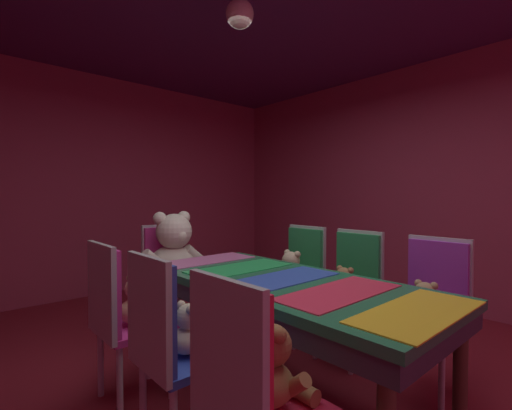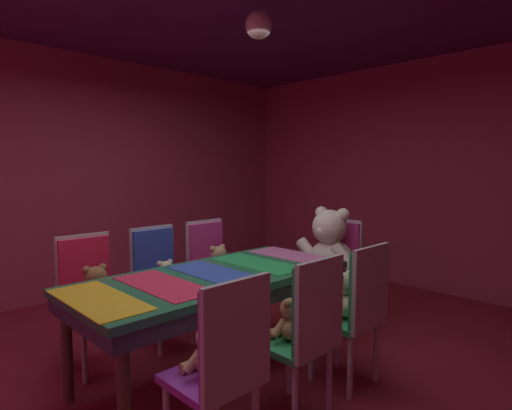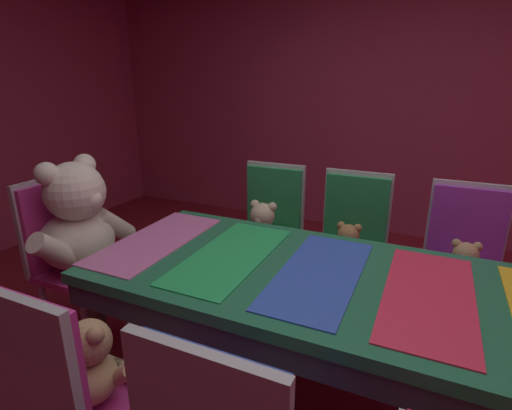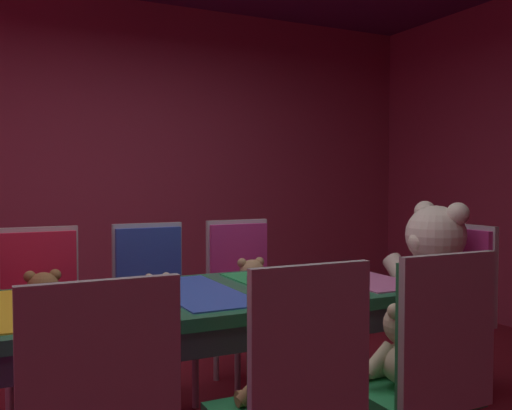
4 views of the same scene
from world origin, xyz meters
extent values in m
cube|color=#99334C|center=(-2.60, 0.00, 1.40)|extent=(0.12, 6.40, 2.80)
cube|color=#26724C|center=(0.00, 0.00, 0.71)|extent=(0.90, 2.00, 0.05)
cube|color=#33333F|center=(0.00, 0.00, 0.64)|extent=(0.88, 1.96, 0.10)
cylinder|color=#4C3826|center=(0.38, 0.90, 0.34)|extent=(0.07, 0.07, 0.69)
cylinder|color=#4C3826|center=(-0.38, 0.90, 0.34)|extent=(0.07, 0.07, 0.69)
cube|color=#E52D4C|center=(0.00, -0.42, 0.74)|extent=(0.77, 0.32, 0.01)
cube|color=blue|center=(0.00, 0.00, 0.74)|extent=(0.77, 0.32, 0.01)
cube|color=green|center=(0.00, 0.42, 0.74)|extent=(0.77, 0.32, 0.01)
cube|color=pink|center=(0.00, 0.85, 0.74)|extent=(0.77, 0.32, 0.01)
cube|color=red|center=(-0.68, -0.58, 0.44)|extent=(0.40, 0.40, 0.04)
cube|color=red|center=(-0.86, -0.58, 0.71)|extent=(0.05, 0.38, 0.50)
cube|color=#B2B2B7|center=(-0.88, -0.58, 0.71)|extent=(0.03, 0.41, 0.55)
cylinder|color=#B2B2B7|center=(-0.52, -0.42, 0.21)|extent=(0.04, 0.04, 0.42)
cylinder|color=#B2B2B7|center=(-0.52, -0.74, 0.21)|extent=(0.04, 0.04, 0.42)
cylinder|color=#B2B2B7|center=(-0.84, -0.42, 0.21)|extent=(0.04, 0.04, 0.42)
cylinder|color=#B2B2B7|center=(-0.84, -0.74, 0.21)|extent=(0.04, 0.04, 0.42)
ellipsoid|color=olive|center=(-0.68, -0.58, 0.55)|extent=(0.20, 0.20, 0.16)
sphere|color=olive|center=(-0.66, -0.58, 0.69)|extent=(0.16, 0.16, 0.16)
sphere|color=#AE7747|center=(-0.61, -0.58, 0.68)|extent=(0.06, 0.06, 0.06)
sphere|color=olive|center=(-0.68, -0.52, 0.75)|extent=(0.06, 0.06, 0.06)
sphere|color=olive|center=(-0.68, -0.64, 0.75)|extent=(0.06, 0.06, 0.06)
cylinder|color=olive|center=(-0.64, -0.48, 0.56)|extent=(0.06, 0.14, 0.13)
cylinder|color=olive|center=(-0.64, -0.68, 0.56)|extent=(0.06, 0.14, 0.13)
cylinder|color=olive|center=(-0.55, -0.53, 0.49)|extent=(0.07, 0.15, 0.07)
cylinder|color=olive|center=(-0.55, -0.63, 0.49)|extent=(0.07, 0.15, 0.07)
cube|color=#2D47B2|center=(-0.68, 0.02, 0.44)|extent=(0.40, 0.40, 0.04)
cube|color=#2D47B2|center=(-0.86, 0.02, 0.71)|extent=(0.05, 0.38, 0.50)
cube|color=#B2B2B7|center=(-0.89, 0.02, 0.71)|extent=(0.03, 0.41, 0.55)
cylinder|color=#B2B2B7|center=(-0.52, 0.18, 0.21)|extent=(0.04, 0.04, 0.42)
cylinder|color=#B2B2B7|center=(-0.52, -0.14, 0.21)|extent=(0.04, 0.04, 0.42)
cylinder|color=#B2B2B7|center=(-0.84, 0.18, 0.21)|extent=(0.04, 0.04, 0.42)
cylinder|color=#B2B2B7|center=(-0.84, -0.14, 0.21)|extent=(0.04, 0.04, 0.42)
ellipsoid|color=beige|center=(-0.68, 0.02, 0.53)|extent=(0.16, 0.16, 0.13)
sphere|color=beige|center=(-0.67, 0.02, 0.65)|extent=(0.13, 0.13, 0.13)
sphere|color=#FDDCAD|center=(-0.63, 0.02, 0.64)|extent=(0.05, 0.05, 0.05)
sphere|color=beige|center=(-0.68, 0.07, 0.70)|extent=(0.05, 0.05, 0.05)
sphere|color=beige|center=(-0.68, -0.03, 0.70)|extent=(0.05, 0.05, 0.05)
cylinder|color=beige|center=(-0.65, 0.10, 0.55)|extent=(0.05, 0.12, 0.11)
cylinder|color=beige|center=(-0.65, -0.06, 0.55)|extent=(0.05, 0.12, 0.11)
cylinder|color=beige|center=(-0.58, 0.06, 0.49)|extent=(0.06, 0.12, 0.06)
cylinder|color=beige|center=(-0.58, -0.03, 0.49)|extent=(0.06, 0.12, 0.06)
cube|color=#CC338C|center=(-0.70, 0.60, 0.44)|extent=(0.40, 0.40, 0.04)
cube|color=#CC338C|center=(-0.88, 0.60, 0.71)|extent=(0.05, 0.38, 0.50)
cube|color=#B2B2B7|center=(-0.91, 0.60, 0.71)|extent=(0.03, 0.41, 0.55)
cylinder|color=#B2B2B7|center=(-0.54, 0.76, 0.21)|extent=(0.04, 0.04, 0.42)
cylinder|color=#B2B2B7|center=(-0.54, 0.44, 0.21)|extent=(0.04, 0.04, 0.42)
cylinder|color=#B2B2B7|center=(-0.86, 0.76, 0.21)|extent=(0.04, 0.04, 0.42)
cylinder|color=#B2B2B7|center=(-0.86, 0.44, 0.21)|extent=(0.04, 0.04, 0.42)
ellipsoid|color=tan|center=(-0.70, 0.60, 0.54)|extent=(0.19, 0.19, 0.15)
sphere|color=tan|center=(-0.69, 0.60, 0.68)|extent=(0.15, 0.15, 0.15)
sphere|color=tan|center=(-0.63, 0.60, 0.67)|extent=(0.06, 0.06, 0.06)
sphere|color=tan|center=(-0.70, 0.66, 0.74)|extent=(0.06, 0.06, 0.06)
sphere|color=tan|center=(-0.70, 0.54, 0.74)|extent=(0.06, 0.06, 0.06)
cylinder|color=tan|center=(-0.66, 0.69, 0.56)|extent=(0.05, 0.14, 0.13)
cylinder|color=tan|center=(-0.66, 0.50, 0.56)|extent=(0.05, 0.14, 0.13)
cylinder|color=tan|center=(-0.58, 0.65, 0.49)|extent=(0.07, 0.14, 0.07)
cylinder|color=tan|center=(-0.58, 0.55, 0.49)|extent=(0.07, 0.14, 0.07)
cube|color=purple|center=(0.88, -0.59, 0.71)|extent=(0.05, 0.38, 0.50)
cube|color=#B2B2B7|center=(0.90, -0.59, 0.71)|extent=(0.03, 0.41, 0.55)
sphere|color=tan|center=(0.69, -0.59, 0.65)|extent=(0.13, 0.13, 0.13)
sphere|color=tan|center=(0.64, -0.59, 0.64)|extent=(0.05, 0.05, 0.05)
sphere|color=tan|center=(0.70, -0.64, 0.70)|extent=(0.05, 0.05, 0.05)
sphere|color=tan|center=(0.70, -0.54, 0.70)|extent=(0.05, 0.05, 0.05)
cube|color=#268C4C|center=(0.89, 0.02, 0.71)|extent=(0.05, 0.38, 0.50)
cube|color=#B2B2B7|center=(0.91, 0.02, 0.71)|extent=(0.03, 0.41, 0.55)
ellipsoid|color=#9E7247|center=(0.71, 0.02, 0.53)|extent=(0.16, 0.16, 0.13)
sphere|color=#9E7247|center=(0.70, 0.02, 0.65)|extent=(0.13, 0.13, 0.13)
sphere|color=tan|center=(0.65, 0.02, 0.64)|extent=(0.05, 0.05, 0.05)
sphere|color=#9E7247|center=(0.71, -0.03, 0.70)|extent=(0.05, 0.05, 0.05)
sphere|color=#9E7247|center=(0.71, 0.07, 0.70)|extent=(0.05, 0.05, 0.05)
cylinder|color=#9E7247|center=(0.68, -0.06, 0.54)|extent=(0.04, 0.11, 0.11)
cylinder|color=#9E7247|center=(0.68, 0.10, 0.54)|extent=(0.04, 0.11, 0.11)
cylinder|color=#9E7247|center=(0.61, -0.02, 0.49)|extent=(0.06, 0.12, 0.06)
cylinder|color=#9E7247|center=(0.61, 0.06, 0.49)|extent=(0.06, 0.12, 0.06)
cube|color=#268C4C|center=(0.71, 0.57, 0.44)|extent=(0.40, 0.40, 0.04)
cube|color=#268C4C|center=(0.89, 0.57, 0.71)|extent=(0.05, 0.38, 0.50)
cube|color=#B2B2B7|center=(0.91, 0.57, 0.71)|extent=(0.03, 0.41, 0.55)
ellipsoid|color=beige|center=(0.71, 0.57, 0.55)|extent=(0.20, 0.20, 0.16)
sphere|color=beige|center=(0.69, 0.57, 0.69)|extent=(0.16, 0.16, 0.16)
sphere|color=#FDDCAD|center=(0.64, 0.57, 0.68)|extent=(0.06, 0.06, 0.06)
sphere|color=beige|center=(0.71, 0.51, 0.75)|extent=(0.06, 0.06, 0.06)
sphere|color=beige|center=(0.71, 0.63, 0.75)|extent=(0.06, 0.06, 0.06)
cylinder|color=beige|center=(0.67, 0.47, 0.56)|extent=(0.06, 0.14, 0.13)
cylinder|color=beige|center=(0.67, 0.67, 0.56)|extent=(0.06, 0.14, 0.13)
cylinder|color=beige|center=(0.58, 0.52, 0.49)|extent=(0.07, 0.15, 0.07)
cylinder|color=beige|center=(0.58, 0.62, 0.49)|extent=(0.07, 0.15, 0.07)
cube|color=#CC338C|center=(0.00, 1.42, 0.44)|extent=(0.40, 0.40, 0.04)
cube|color=#CC338C|center=(0.00, 1.60, 0.71)|extent=(0.38, 0.05, 0.50)
cube|color=#B2B2B7|center=(0.00, 1.62, 0.71)|extent=(0.41, 0.03, 0.55)
cylinder|color=#B2B2B7|center=(0.16, 1.58, 0.21)|extent=(0.04, 0.04, 0.42)
cylinder|color=#B2B2B7|center=(0.16, 1.26, 0.21)|extent=(0.04, 0.04, 0.42)
cylinder|color=#B2B2B7|center=(-0.16, 1.58, 0.21)|extent=(0.04, 0.04, 0.42)
cylinder|color=#B2B2B7|center=(-0.16, 1.26, 0.21)|extent=(0.04, 0.04, 0.42)
ellipsoid|color=silver|center=(0.00, 1.42, 0.64)|extent=(0.41, 0.41, 0.33)
sphere|color=silver|center=(0.00, 1.38, 0.93)|extent=(0.33, 0.33, 0.33)
sphere|color=white|center=(0.00, 1.27, 0.91)|extent=(0.12, 0.12, 0.12)
sphere|color=silver|center=(0.12, 1.42, 1.06)|extent=(0.12, 0.12, 0.12)
sphere|color=silver|center=(-0.12, 1.42, 1.06)|extent=(0.12, 0.12, 0.12)
cylinder|color=silver|center=(0.20, 1.34, 0.67)|extent=(0.29, 0.11, 0.27)
cylinder|color=silver|center=(-0.20, 1.34, 0.67)|extent=(0.29, 0.11, 0.27)
cylinder|color=silver|center=(0.11, 1.15, 0.53)|extent=(0.30, 0.14, 0.14)
cylinder|color=silver|center=(-0.11, 1.15, 0.53)|extent=(0.30, 0.14, 0.14)
camera|label=1|loc=(-1.60, -1.54, 1.27)|focal=24.89mm
camera|label=2|loc=(2.28, -1.83, 1.50)|focal=29.19mm
camera|label=3|loc=(-1.46, -0.37, 1.53)|focal=27.55mm
camera|label=4|loc=(2.34, -0.87, 1.24)|focal=39.81mm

